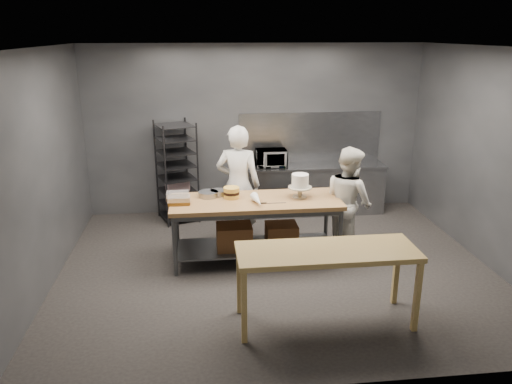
% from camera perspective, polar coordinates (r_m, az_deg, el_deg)
% --- Properties ---
extents(ground, '(6.00, 6.00, 0.00)m').
position_cam_1_polar(ground, '(7.14, 2.28, -8.62)').
color(ground, black).
rests_on(ground, ground).
extents(back_wall, '(6.00, 0.04, 3.00)m').
position_cam_1_polar(back_wall, '(9.03, -0.04, 7.12)').
color(back_wall, '#4C4F54').
rests_on(back_wall, ground).
extents(work_table, '(2.40, 0.90, 0.92)m').
position_cam_1_polar(work_table, '(7.16, -0.10, -3.53)').
color(work_table, brown).
rests_on(work_table, ground).
extents(near_counter, '(2.00, 0.70, 0.90)m').
position_cam_1_polar(near_counter, '(5.61, 8.10, -7.32)').
color(near_counter, olive).
rests_on(near_counter, ground).
extents(back_counter, '(2.60, 0.60, 0.90)m').
position_cam_1_polar(back_counter, '(9.14, 6.43, 0.37)').
color(back_counter, slate).
rests_on(back_counter, ground).
extents(splashback_panel, '(2.60, 0.02, 0.90)m').
position_cam_1_polar(splashback_panel, '(9.20, 6.21, 6.28)').
color(splashback_panel, slate).
rests_on(splashback_panel, back_counter).
extents(speed_rack, '(0.78, 0.81, 1.75)m').
position_cam_1_polar(speed_rack, '(8.73, -9.03, 2.19)').
color(speed_rack, black).
rests_on(speed_rack, ground).
extents(chef_behind, '(0.77, 0.60, 1.87)m').
position_cam_1_polar(chef_behind, '(7.66, -2.05, 0.79)').
color(chef_behind, white).
rests_on(chef_behind, ground).
extents(chef_right, '(0.86, 0.96, 1.63)m').
position_cam_1_polar(chef_right, '(7.41, 10.53, -1.08)').
color(chef_right, white).
rests_on(chef_right, ground).
extents(microwave, '(0.54, 0.37, 0.30)m').
position_cam_1_polar(microwave, '(8.84, 1.73, 3.90)').
color(microwave, black).
rests_on(microwave, back_counter).
extents(frosted_cake_stand, '(0.34, 0.34, 0.34)m').
position_cam_1_polar(frosted_cake_stand, '(7.10, 5.06, 1.05)').
color(frosted_cake_stand, '#B1A78E').
rests_on(frosted_cake_stand, work_table).
extents(layer_cake, '(0.23, 0.23, 0.16)m').
position_cam_1_polar(layer_cake, '(7.09, -2.81, -0.08)').
color(layer_cake, gold).
rests_on(layer_cake, work_table).
extents(cake_pans, '(0.41, 0.32, 0.07)m').
position_cam_1_polar(cake_pans, '(7.21, -4.98, -0.17)').
color(cake_pans, gray).
rests_on(cake_pans, work_table).
extents(piping_bag, '(0.17, 0.39, 0.12)m').
position_cam_1_polar(piping_bag, '(6.82, 0.15, -0.96)').
color(piping_bag, white).
rests_on(piping_bag, work_table).
extents(offset_spatula, '(0.36, 0.02, 0.02)m').
position_cam_1_polar(offset_spatula, '(6.89, 1.57, -1.28)').
color(offset_spatula, slate).
rests_on(offset_spatula, work_table).
extents(pastry_clamshells, '(0.34, 0.40, 0.11)m').
position_cam_1_polar(pastry_clamshells, '(7.02, -8.87, -0.67)').
color(pastry_clamshells, brown).
rests_on(pastry_clamshells, work_table).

